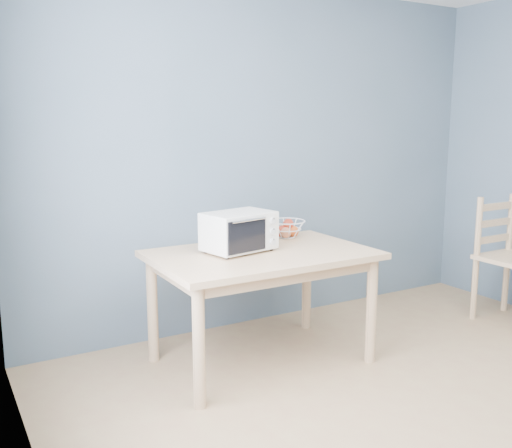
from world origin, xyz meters
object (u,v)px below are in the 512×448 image
dining_table (262,267)px  fruit_basket (286,229)px  dining_chair (509,261)px  toaster_oven (237,231)px

dining_table → fruit_basket: 0.52m
fruit_basket → dining_chair: 1.85m
toaster_oven → fruit_basket: bearing=11.8°
fruit_basket → dining_table: bearing=-142.0°
dining_table → toaster_oven: bearing=152.3°
toaster_oven → fruit_basket: 0.58m
toaster_oven → dining_chair: bearing=-20.6°
dining_chair → dining_table: bearing=171.3°
fruit_basket → toaster_oven: bearing=-156.8°
dining_chair → fruit_basket: bearing=160.3°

